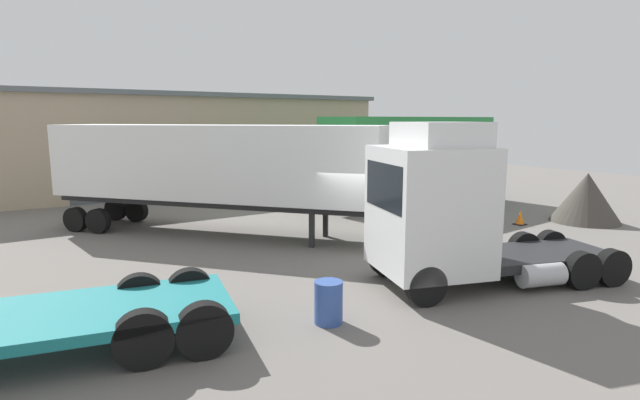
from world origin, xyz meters
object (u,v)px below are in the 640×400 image
object	(u,v)px
container_trailer_green	(413,150)
gravel_pile	(586,198)
oil_drum	(328,302)
tractor_unit_white	(446,211)
traffic_cone	(520,218)
container_trailer_yellow	(214,165)

from	to	relation	value
container_trailer_green	gravel_pile	size ratio (longest dim) A/B	3.66
container_trailer_green	oil_drum	size ratio (longest dim) A/B	11.19
tractor_unit_white	gravel_pile	xyz separation A→B (m)	(10.73, 2.41, -0.91)
tractor_unit_white	container_trailer_green	xyz separation A→B (m)	(7.73, 9.32, 0.75)
tractor_unit_white	traffic_cone	xyz separation A→B (m)	(8.03, 3.49, -1.65)
container_trailer_yellow	tractor_unit_white	bearing A→B (deg)	-23.00
container_trailer_green	oil_drum	world-z (taller)	container_trailer_green
tractor_unit_white	oil_drum	xyz separation A→B (m)	(-3.68, -0.33, -1.47)
container_trailer_yellow	traffic_cone	world-z (taller)	container_trailer_yellow
gravel_pile	oil_drum	bearing A→B (deg)	-169.21
container_trailer_green	traffic_cone	bearing A→B (deg)	87.30
tractor_unit_white	container_trailer_yellow	world-z (taller)	tractor_unit_white
gravel_pile	oil_drum	size ratio (longest dim) A/B	3.05
tractor_unit_white	container_trailer_green	bearing A→B (deg)	-111.80
container_trailer_green	traffic_cone	xyz separation A→B (m)	(0.30, -5.84, -2.40)
tractor_unit_white	gravel_pile	bearing A→B (deg)	-149.47
container_trailer_green	oil_drum	distance (m)	15.11
tractor_unit_white	traffic_cone	distance (m)	8.90
tractor_unit_white	container_trailer_yellow	xyz separation A→B (m)	(-2.62, 8.50, 0.62)
container_trailer_green	container_trailer_yellow	size ratio (longest dim) A/B	0.91
container_trailer_yellow	oil_drum	distance (m)	9.13
tractor_unit_white	container_trailer_yellow	distance (m)	8.91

